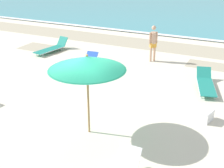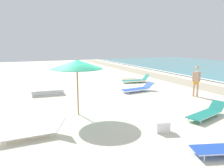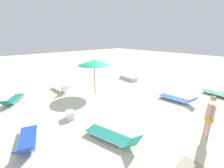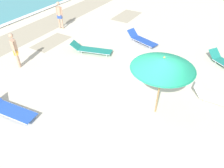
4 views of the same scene
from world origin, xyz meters
The scene contains 11 objects.
ground_plane centered at (0.00, 0.01, -0.08)m, with size 60.00×60.00×0.16m.
beach_umbrella centered at (0.52, -0.51, 2.16)m, with size 2.17×2.17×2.43m.
lounger_stack centered at (-3.74, -1.22, 0.16)m, with size 0.76×1.90×0.32m.
sun_lounger_under_umbrella centered at (5.31, -2.31, 0.21)m, with size 1.65×2.04×0.54m.
sun_lounger_beside_umbrella centered at (2.28, -2.42, 0.22)m, with size 0.66×2.04×0.63m.
sun_lounger_near_water_left centered at (-5.28, 5.68, 0.22)m, with size 0.93×2.17×0.63m.
sun_lounger_near_water_right centered at (3.05, 4.26, 0.21)m, with size 1.20×2.35×0.52m.
sun_lounger_mid_beach_solo centered at (5.58, 2.39, 0.22)m, with size 1.19×2.10×0.56m.
sun_lounger_mid_beach_pair_a centered at (-2.39, 4.16, 0.21)m, with size 0.83×2.20×0.53m.
beachgoer_shoreline_child centered at (0.07, 6.54, 1.00)m, with size 0.33×0.35×1.76m.
cooler_box centered at (3.52, 1.66, 0.19)m, with size 0.48×0.58×0.37m.
Camera 3 is at (6.26, 7.91, 3.85)m, focal length 24.00 mm.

